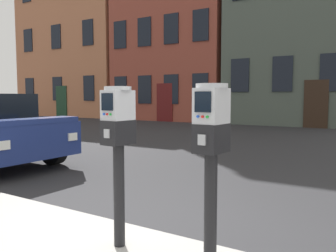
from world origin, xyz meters
The scene contains 4 objects.
parking_meter_near_kerb centered at (-0.14, -0.23, 1.04)m, with size 0.23×0.26×1.30m.
parking_meter_twin_adjacent centered at (0.67, -0.23, 1.04)m, with size 0.23×0.26×1.31m.
townhouse_orange_brick centered at (-17.17, 16.80, 5.22)m, with size 8.81×6.09×10.44m.
townhouse_grey_stucco centered at (-8.99, 16.63, 6.47)m, with size 7.05×5.75×12.92m.
Camera 1 is at (1.63, -2.35, 1.36)m, focal length 36.88 mm.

